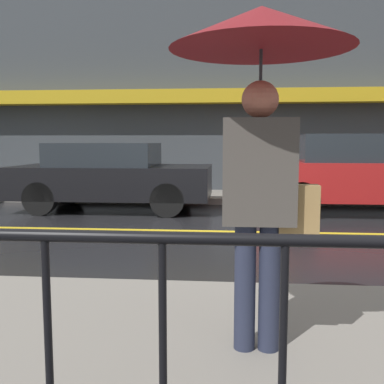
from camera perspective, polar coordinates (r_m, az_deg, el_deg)
ground_plane at (r=7.28m, az=3.42°, el=-5.02°), size 80.00×80.00×0.00m
sidewalk_near at (r=2.89m, az=0.63°, el=-22.04°), size 28.00×3.10×0.14m
sidewalk_far at (r=11.22m, az=4.00°, el=-0.61°), size 28.00×1.89×0.14m
lane_marking at (r=7.28m, az=3.42°, el=-4.99°), size 25.20×0.12×0.01m
building_storefront at (r=12.32m, az=4.21°, el=14.26°), size 28.00×0.85×6.31m
railing_foreground at (r=1.40m, az=-3.70°, el=-21.13°), size 12.00×0.04×1.05m
pedestrian at (r=2.77m, az=8.81°, el=14.11°), size 1.09×1.09×2.09m
car_black at (r=9.59m, az=-10.21°, el=2.07°), size 4.08×1.81×1.41m
car_red at (r=9.65m, az=21.49°, el=2.25°), size 4.76×1.73×1.59m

